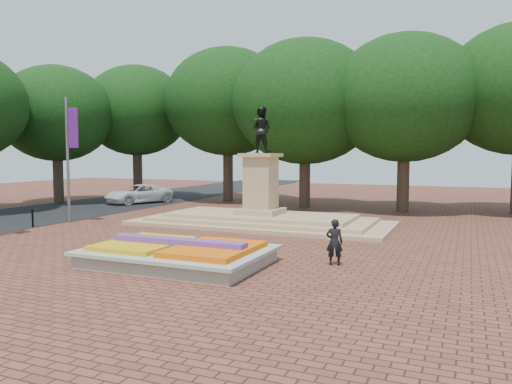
{
  "coord_description": "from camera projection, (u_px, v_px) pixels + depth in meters",
  "views": [
    {
      "loc": [
        10.4,
        -16.89,
        3.94
      ],
      "look_at": [
        1.75,
        3.25,
        2.2
      ],
      "focal_mm": 35.0,
      "sensor_mm": 36.0,
      "label": 1
    }
  ],
  "objects": [
    {
      "name": "pedestrian",
      "position": [
        334.0,
        242.0,
        17.43
      ],
      "size": [
        0.68,
        0.54,
        1.63
      ],
      "primitive_type": "imported",
      "rotation": [
        0.0,
        0.0,
        3.42
      ],
      "color": "black",
      "rests_on": "ground"
    },
    {
      "name": "ground",
      "position": [
        184.0,
        251.0,
        19.87
      ],
      "size": [
        90.0,
        90.0,
        0.0
      ],
      "primitive_type": "plane",
      "color": "brown",
      "rests_on": "ground"
    },
    {
      "name": "flower_bed",
      "position": [
        179.0,
        253.0,
        17.61
      ],
      "size": [
        6.3,
        4.3,
        0.91
      ],
      "color": "gray",
      "rests_on": "ground"
    },
    {
      "name": "van",
      "position": [
        139.0,
        194.0,
        38.72
      ],
      "size": [
        4.33,
        5.76,
        1.45
      ],
      "primitive_type": "imported",
      "rotation": [
        0.0,
        0.0,
        -0.42
      ],
      "color": "silver",
      "rests_on": "ground"
    },
    {
      "name": "monument",
      "position": [
        261.0,
        209.0,
        27.13
      ],
      "size": [
        14.0,
        6.0,
        6.4
      ],
      "color": "tan",
      "rests_on": "ground"
    },
    {
      "name": "asphalt_street",
      "position": [
        15.0,
        217.0,
        30.35
      ],
      "size": [
        9.0,
        90.0,
        0.02
      ],
      "primitive_type": "cube",
      "color": "black",
      "rests_on": "ground"
    },
    {
      "name": "tree_row_back",
      "position": [
        347.0,
        113.0,
        34.92
      ],
      "size": [
        44.8,
        8.8,
        10.43
      ],
      "color": "#3D2F21",
      "rests_on": "ground"
    }
  ]
}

